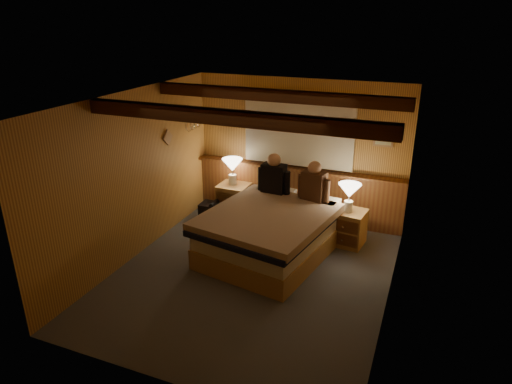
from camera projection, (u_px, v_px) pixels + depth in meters
The scene contains 19 objects.
floor at pixel (251, 275), 6.26m from camera, with size 4.20×4.20×0.00m, color #484C56.
ceiling at pixel (251, 100), 5.38m from camera, with size 4.20×4.20×0.00m, color #E3A555.
wall_back at pixel (299, 151), 7.63m from camera, with size 3.60×3.60×0.00m, color gold.
wall_left at pixel (134, 176), 6.44m from camera, with size 4.20×4.20×0.00m, color gold.
wall_right at pixel (397, 216), 5.19m from camera, with size 4.20×4.20×0.00m, color gold.
wall_front at pixel (160, 276), 4.01m from camera, with size 3.60×3.60×0.00m, color gold.
wainscot at pixel (297, 192), 7.84m from camera, with size 3.60×0.23×0.94m.
curtain_window at pixel (299, 133), 7.45m from camera, with size 2.18×0.09×1.11m.
ceiling_beams at pixel (255, 105), 5.54m from camera, with size 3.60×1.65×0.16m.
coat_rail at pixel (192, 121), 7.60m from camera, with size 0.05×0.55×0.24m.
framed_print at pixel (384, 139), 7.01m from camera, with size 0.30×0.04×0.25m.
bed at pixel (271, 232), 6.68m from camera, with size 1.89×2.29×0.70m.
nightstand_left at pixel (234, 200), 8.03m from camera, with size 0.52×0.47×0.57m.
nightstand_right at pixel (348, 227), 7.02m from camera, with size 0.55×0.51×0.55m.
lamp_left at pixel (232, 167), 7.84m from camera, with size 0.35×0.35×0.46m.
lamp_right at pixel (349, 192), 6.79m from camera, with size 0.34×0.34×0.44m.
person_left at pixel (274, 176), 7.16m from camera, with size 0.54×0.23×0.66m.
person_right at pixel (314, 184), 6.88m from camera, with size 0.51×0.28×0.64m.
duffel_bag at pixel (215, 212), 7.87m from camera, with size 0.51×0.31×0.36m.
Camera 1 is at (2.08, -4.98, 3.36)m, focal length 32.00 mm.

